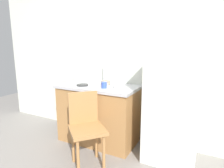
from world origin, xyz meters
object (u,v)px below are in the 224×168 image
object	(u,v)px
refrigerator	(173,108)
chair	(86,126)
terracotta_bowl	(106,83)
hotplate	(83,85)
cup_blue	(104,85)
cup_white	(117,86)

from	to	relation	value
refrigerator	chair	world-z (taller)	refrigerator
refrigerator	terracotta_bowl	distance (m)	1.02
refrigerator	chair	distance (m)	1.09
chair	hotplate	world-z (taller)	hotplate
chair	cup_blue	bearing A→B (deg)	42.14
refrigerator	terracotta_bowl	world-z (taller)	refrigerator
cup_blue	cup_white	size ratio (longest dim) A/B	0.96
hotplate	chair	bearing A→B (deg)	-51.11
refrigerator	cup_blue	world-z (taller)	refrigerator
hotplate	refrigerator	bearing A→B (deg)	6.27
chair	cup_blue	world-z (taller)	cup_blue
chair	terracotta_bowl	distance (m)	0.78
hotplate	cup_blue	size ratio (longest dim) A/B	2.01
refrigerator	hotplate	distance (m)	1.29
refrigerator	cup_blue	xyz separation A→B (m)	(-0.90, -0.14, 0.24)
chair	cup_white	world-z (taller)	cup_white
hotplate	terracotta_bowl	bearing A→B (deg)	36.18
refrigerator	cup_blue	distance (m)	0.94
chair	cup_white	size ratio (longest dim) A/B	10.14
terracotta_bowl	hotplate	bearing A→B (deg)	-143.82
terracotta_bowl	hotplate	world-z (taller)	terracotta_bowl
refrigerator	terracotta_bowl	xyz separation A→B (m)	(-0.99, 0.06, 0.23)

